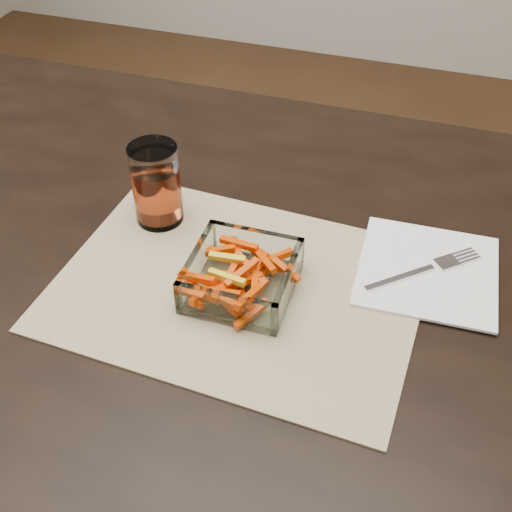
# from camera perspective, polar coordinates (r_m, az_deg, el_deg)

# --- Properties ---
(dining_table) EXTENTS (1.60, 0.90, 0.75)m
(dining_table) POSITION_cam_1_polar(r_m,az_deg,el_deg) (0.92, -5.28, -4.06)
(dining_table) COLOR black
(dining_table) RESTS_ON ground
(placemat) EXTENTS (0.46, 0.35, 0.00)m
(placemat) POSITION_cam_1_polar(r_m,az_deg,el_deg) (0.81, -1.61, -2.73)
(placemat) COLOR tan
(placemat) RESTS_ON dining_table
(glass_bowl) EXTENTS (0.13, 0.13, 0.05)m
(glass_bowl) POSITION_cam_1_polar(r_m,az_deg,el_deg) (0.79, -1.27, -1.95)
(glass_bowl) COLOR white
(glass_bowl) RESTS_ON placemat
(tumbler) EXTENTS (0.07, 0.07, 0.12)m
(tumbler) POSITION_cam_1_polar(r_m,az_deg,el_deg) (0.89, -8.83, 6.08)
(tumbler) COLOR white
(tumbler) RESTS_ON placemat
(napkin) EXTENTS (0.18, 0.18, 0.00)m
(napkin) POSITION_cam_1_polar(r_m,az_deg,el_deg) (0.86, 15.01, -1.25)
(napkin) COLOR white
(napkin) RESTS_ON placemat
(fork) EXTENTS (0.14, 0.12, 0.00)m
(fork) POSITION_cam_1_polar(r_m,az_deg,el_deg) (0.85, 14.92, -1.12)
(fork) COLOR silver
(fork) RESTS_ON napkin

